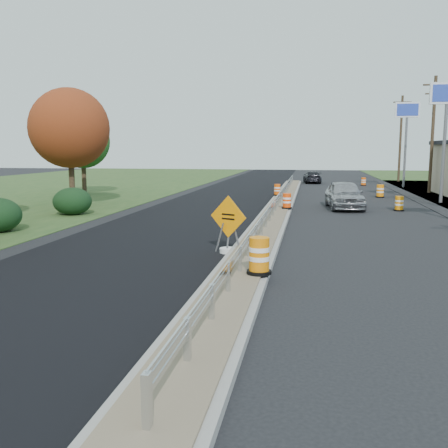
% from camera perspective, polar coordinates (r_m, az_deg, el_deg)
% --- Properties ---
extents(ground, '(140.00, 140.00, 0.00)m').
position_cam_1_polar(ground, '(19.79, 4.29, -1.89)').
color(ground, black).
rests_on(ground, ground).
extents(milled_overlay, '(7.20, 120.00, 0.01)m').
position_cam_1_polar(milled_overlay, '(30.25, -2.15, 1.75)').
color(milled_overlay, black).
rests_on(milled_overlay, ground).
extents(median, '(1.60, 55.00, 0.23)m').
position_cam_1_polar(median, '(27.66, 5.93, 1.29)').
color(median, gray).
rests_on(median, ground).
extents(guardrail, '(0.10, 46.15, 0.72)m').
position_cam_1_polar(guardrail, '(28.58, 6.09, 2.76)').
color(guardrail, silver).
rests_on(guardrail, median).
extents(pylon_sign_mid, '(2.20, 0.30, 7.90)m').
position_cam_1_polar(pylon_sign_mid, '(36.53, 24.11, 12.36)').
color(pylon_sign_mid, slate).
rests_on(pylon_sign_mid, ground).
extents(pylon_sign_north, '(2.20, 0.30, 7.90)m').
position_cam_1_polar(pylon_sign_north, '(50.21, 20.18, 11.33)').
color(pylon_sign_north, slate).
rests_on(pylon_sign_north, ground).
extents(utility_pole_nmid, '(1.90, 0.26, 9.40)m').
position_cam_1_polar(utility_pole_nmid, '(44.45, 22.74, 9.63)').
color(utility_pole_nmid, '#473523').
rests_on(utility_pole_nmid, ground).
extents(utility_pole_north, '(1.90, 0.26, 9.40)m').
position_cam_1_polar(utility_pole_north, '(59.18, 19.53, 9.36)').
color(utility_pole_north, '#473523').
rests_on(utility_pole_north, ground).
extents(hedge_north, '(2.09, 2.09, 1.52)m').
position_cam_1_polar(hedge_north, '(28.60, -16.94, 2.51)').
color(hedge_north, black).
rests_on(hedge_north, ground).
extents(tree_near_red, '(4.95, 4.95, 7.35)m').
position_cam_1_polar(tree_near_red, '(32.96, -17.24, 10.39)').
color(tree_near_red, '#473523').
rests_on(tree_near_red, ground).
extents(tree_near_back, '(4.29, 4.29, 6.37)m').
position_cam_1_polar(tree_near_back, '(41.44, -15.86, 9.09)').
color(tree_near_back, '#473523').
rests_on(tree_near_back, ground).
extents(caution_sign, '(1.33, 0.64, 2.01)m').
position_cam_1_polar(caution_sign, '(17.28, 0.48, -1.68)').
color(caution_sign, white).
rests_on(caution_sign, ground).
extents(barrel_median_near, '(0.68, 0.68, 1.00)m').
position_cam_1_polar(barrel_median_near, '(13.53, 4.04, -3.71)').
color(barrel_median_near, black).
rests_on(barrel_median_near, median).
extents(barrel_median_mid, '(0.59, 0.59, 0.86)m').
position_cam_1_polar(barrel_median_mid, '(28.67, 7.20, 2.59)').
color(barrel_median_mid, black).
rests_on(barrel_median_mid, median).
extents(barrel_median_far, '(0.56, 0.56, 0.83)m').
position_cam_1_polar(barrel_median_far, '(36.82, 6.10, 3.89)').
color(barrel_median_far, black).
rests_on(barrel_median_far, median).
extents(barrel_shoulder_near, '(0.59, 0.59, 0.87)m').
position_cam_1_polar(barrel_shoulder_near, '(30.96, 19.38, 2.19)').
color(barrel_shoulder_near, black).
rests_on(barrel_shoulder_near, ground).
extents(barrel_shoulder_mid, '(0.66, 0.66, 0.96)m').
position_cam_1_polar(barrel_shoulder_mid, '(39.23, 17.42, 3.59)').
color(barrel_shoulder_mid, black).
rests_on(barrel_shoulder_mid, ground).
extents(barrel_shoulder_far, '(0.56, 0.56, 0.82)m').
position_cam_1_polar(barrel_shoulder_far, '(51.64, 15.66, 4.68)').
color(barrel_shoulder_far, black).
rests_on(barrel_shoulder_far, ground).
extents(car_silver, '(2.43, 5.13, 1.69)m').
position_cam_1_polar(car_silver, '(31.23, 13.59, 3.28)').
color(car_silver, '#A5A5AA').
rests_on(car_silver, ground).
extents(car_dark_far, '(2.07, 4.38, 1.24)m').
position_cam_1_polar(car_dark_far, '(54.50, 10.05, 5.29)').
color(car_dark_far, black).
rests_on(car_dark_far, ground).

